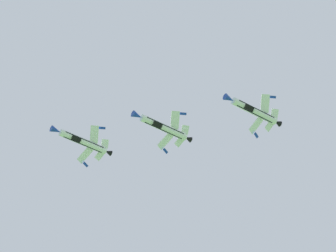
{
  "coord_description": "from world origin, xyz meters",
  "views": [
    {
      "loc": [
        1.96,
        -7.98,
        1.65
      ],
      "look_at": [
        -27.84,
        107.99,
        109.22
      ],
      "focal_mm": 75.9,
      "sensor_mm": 36.0,
      "label": 1
    }
  ],
  "objects": [
    {
      "name": "fighter_jet_lead",
      "position": [
        -48.64,
        108.4,
        109.41
      ],
      "size": [
        11.59,
        12.91,
        7.02
      ],
      "rotation": [
        0.0,
        0.76,
        2.42
      ],
      "color": "white"
    },
    {
      "name": "fighter_jet_left_wing",
      "position": [
        -29.06,
        107.9,
        109.06
      ],
      "size": [
        11.59,
        12.91,
        6.72
      ],
      "rotation": [
        0.0,
        0.72,
        2.42
      ],
      "color": "white"
    },
    {
      "name": "fighter_jet_right_wing",
      "position": [
        -8.31,
        108.78,
        110.11
      ],
      "size": [
        11.59,
        12.91,
        7.3
      ],
      "rotation": [
        0.0,
        0.8,
        2.42
      ],
      "color": "white"
    }
  ]
}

